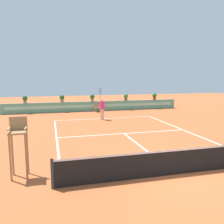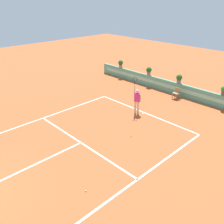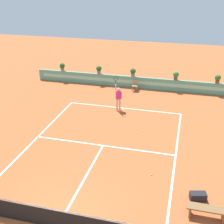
{
  "view_description": "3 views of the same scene",
  "coord_description": "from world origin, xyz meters",
  "px_view_note": "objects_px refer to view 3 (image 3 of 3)",
  "views": [
    {
      "loc": [
        -4.38,
        -7.33,
        3.55
      ],
      "look_at": [
        -0.12,
        8.9,
        1.0
      ],
      "focal_mm": 37.95,
      "sensor_mm": 36.0,
      "label": 1
    },
    {
      "loc": [
        9.32,
        -0.18,
        7.33
      ],
      "look_at": [
        -0.12,
        8.9,
        1.0
      ],
      "focal_mm": 38.84,
      "sensor_mm": 36.0,
      "label": 2
    },
    {
      "loc": [
        4.28,
        -7.92,
        8.97
      ],
      "look_at": [
        -0.12,
        8.9,
        1.0
      ],
      "focal_mm": 48.37,
      "sensor_mm": 36.0,
      "label": 3
    }
  ],
  "objects_px": {
    "bench_courtside": "(207,210)",
    "gear_bag": "(198,196)",
    "ball_kid_chair": "(135,85)",
    "tennis_player": "(118,97)",
    "potted_plant_centre": "(133,72)",
    "tennis_ball_mid_court": "(137,129)",
    "potted_plant_far_left": "(62,67)",
    "potted_plant_far_right": "(218,78)",
    "potted_plant_right": "(176,75)",
    "tennis_ball_near_baseline": "(152,175)",
    "potted_plant_left": "(99,69)"
  },
  "relations": [
    {
      "from": "tennis_ball_mid_court",
      "to": "bench_courtside",
      "type": "bearing_deg",
      "value": -59.1
    },
    {
      "from": "bench_courtside",
      "to": "potted_plant_far_right",
      "type": "xyz_separation_m",
      "value": [
        1.04,
        14.35,
        1.04
      ]
    },
    {
      "from": "ball_kid_chair",
      "to": "tennis_player",
      "type": "relative_size",
      "value": 0.33
    },
    {
      "from": "tennis_ball_near_baseline",
      "to": "tennis_player",
      "type": "bearing_deg",
      "value": 115.57
    },
    {
      "from": "potted_plant_right",
      "to": "tennis_player",
      "type": "bearing_deg",
      "value": -126.28
    },
    {
      "from": "bench_courtside",
      "to": "potted_plant_centre",
      "type": "relative_size",
      "value": 2.21
    },
    {
      "from": "potted_plant_right",
      "to": "potted_plant_far_left",
      "type": "bearing_deg",
      "value": 180.0
    },
    {
      "from": "potted_plant_far_right",
      "to": "potted_plant_right",
      "type": "distance_m",
      "value": 3.28
    },
    {
      "from": "bench_courtside",
      "to": "tennis_ball_near_baseline",
      "type": "height_order",
      "value": "bench_courtside"
    },
    {
      "from": "bench_courtside",
      "to": "tennis_player",
      "type": "bearing_deg",
      "value": 122.23
    },
    {
      "from": "potted_plant_far_right",
      "to": "bench_courtside",
      "type": "bearing_deg",
      "value": -94.14
    },
    {
      "from": "tennis_player",
      "to": "potted_plant_centre",
      "type": "bearing_deg",
      "value": 89.2
    },
    {
      "from": "ball_kid_chair",
      "to": "potted_plant_centre",
      "type": "height_order",
      "value": "potted_plant_centre"
    },
    {
      "from": "tennis_ball_near_baseline",
      "to": "potted_plant_right",
      "type": "distance_m",
      "value": 12.17
    },
    {
      "from": "ball_kid_chair",
      "to": "potted_plant_far_right",
      "type": "distance_m",
      "value": 6.64
    },
    {
      "from": "tennis_ball_mid_court",
      "to": "potted_plant_far_left",
      "type": "relative_size",
      "value": 0.09
    },
    {
      "from": "tennis_player",
      "to": "potted_plant_left",
      "type": "relative_size",
      "value": 3.57
    },
    {
      "from": "bench_courtside",
      "to": "tennis_ball_mid_court",
      "type": "height_order",
      "value": "bench_courtside"
    },
    {
      "from": "potted_plant_centre",
      "to": "tennis_ball_mid_court",
      "type": "bearing_deg",
      "value": -76.9
    },
    {
      "from": "bench_courtside",
      "to": "tennis_ball_mid_court",
      "type": "relative_size",
      "value": 23.53
    },
    {
      "from": "tennis_player",
      "to": "tennis_ball_mid_court",
      "type": "relative_size",
      "value": 38.01
    },
    {
      "from": "tennis_player",
      "to": "potted_plant_far_right",
      "type": "height_order",
      "value": "tennis_player"
    },
    {
      "from": "gear_bag",
      "to": "potted_plant_far_right",
      "type": "distance_m",
      "value": 13.46
    },
    {
      "from": "potted_plant_left",
      "to": "gear_bag",
      "type": "bearing_deg",
      "value": -57.38
    },
    {
      "from": "potted_plant_right",
      "to": "potted_plant_left",
      "type": "bearing_deg",
      "value": 180.0
    },
    {
      "from": "potted_plant_far_right",
      "to": "potted_plant_centre",
      "type": "relative_size",
      "value": 1.0
    },
    {
      "from": "bench_courtside",
      "to": "potted_plant_far_right",
      "type": "distance_m",
      "value": 14.43
    },
    {
      "from": "tennis_ball_near_baseline",
      "to": "potted_plant_centre",
      "type": "distance_m",
      "value": 12.62
    },
    {
      "from": "tennis_ball_near_baseline",
      "to": "potted_plant_left",
      "type": "xyz_separation_m",
      "value": [
        -6.35,
        12.09,
        1.38
      ]
    },
    {
      "from": "potted_plant_left",
      "to": "potted_plant_right",
      "type": "relative_size",
      "value": 1.0
    },
    {
      "from": "bench_courtside",
      "to": "potted_plant_far_left",
      "type": "height_order",
      "value": "potted_plant_far_left"
    },
    {
      "from": "bench_courtside",
      "to": "potted_plant_centre",
      "type": "height_order",
      "value": "potted_plant_centre"
    },
    {
      "from": "ball_kid_chair",
      "to": "tennis_player",
      "type": "bearing_deg",
      "value": -95.55
    },
    {
      "from": "potted_plant_right",
      "to": "potted_plant_centre",
      "type": "bearing_deg",
      "value": 180.0
    },
    {
      "from": "tennis_player",
      "to": "ball_kid_chair",
      "type": "bearing_deg",
      "value": 84.45
    },
    {
      "from": "potted_plant_far_left",
      "to": "potted_plant_far_right",
      "type": "bearing_deg",
      "value": 0.0
    },
    {
      "from": "bench_courtside",
      "to": "potted_plant_centre",
      "type": "distance_m",
      "value": 15.53
    },
    {
      "from": "bench_courtside",
      "to": "potted_plant_far_right",
      "type": "bearing_deg",
      "value": 85.86
    },
    {
      "from": "tennis_ball_near_baseline",
      "to": "tennis_ball_mid_court",
      "type": "xyz_separation_m",
      "value": [
        -1.58,
        4.56,
        0.0
      ]
    },
    {
      "from": "ball_kid_chair",
      "to": "bench_courtside",
      "type": "distance_m",
      "value": 14.69
    },
    {
      "from": "gear_bag",
      "to": "potted_plant_left",
      "type": "distance_m",
      "value": 15.88
    },
    {
      "from": "bench_courtside",
      "to": "gear_bag",
      "type": "distance_m",
      "value": 1.09
    },
    {
      "from": "tennis_ball_mid_court",
      "to": "potted_plant_left",
      "type": "distance_m",
      "value": 9.02
    },
    {
      "from": "tennis_ball_near_baseline",
      "to": "potted_plant_far_left",
      "type": "xyz_separation_m",
      "value": [
        -9.79,
        12.09,
        1.38
      ]
    },
    {
      "from": "potted_plant_left",
      "to": "potted_plant_right",
      "type": "xyz_separation_m",
      "value": [
        6.61,
        0.0,
        0.0
      ]
    },
    {
      "from": "gear_bag",
      "to": "potted_plant_right",
      "type": "xyz_separation_m",
      "value": [
        -1.92,
        13.33,
        1.23
      ]
    },
    {
      "from": "potted_plant_left",
      "to": "potted_plant_centre",
      "type": "distance_m",
      "value": 3.02
    },
    {
      "from": "potted_plant_far_right",
      "to": "potted_plant_right",
      "type": "relative_size",
      "value": 1.0
    },
    {
      "from": "ball_kid_chair",
      "to": "potted_plant_far_left",
      "type": "height_order",
      "value": "potted_plant_far_left"
    },
    {
      "from": "bench_courtside",
      "to": "potted_plant_left",
      "type": "distance_m",
      "value": 16.9
    }
  ]
}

